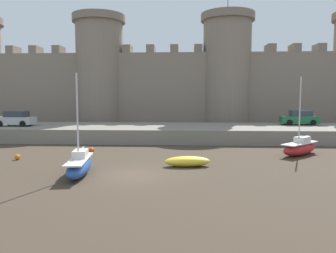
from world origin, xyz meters
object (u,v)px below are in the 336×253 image
Objects in this scene: rowboat_midflat_right at (188,161)px; car_quay_centre_west at (16,119)px; mooring_buoy_mid_mud at (17,157)px; car_quay_east at (300,118)px; mooring_buoy_near_channel at (91,150)px; sailboat_near_channel_left at (300,148)px; sailboat_midflat_left at (80,165)px.

rowboat_midflat_right is 0.76× the size of car_quay_centre_west.
mooring_buoy_mid_mud is 13.39m from car_quay_centre_west.
car_quay_east is at bearing 5.72° from car_quay_centre_west.
car_quay_centre_west is 1.00× the size of car_quay_east.
mooring_buoy_near_channel is at bearing -150.38° from car_quay_east.
mooring_buoy_mid_mud is at bearing -171.85° from sailboat_near_channel_left.
sailboat_near_channel_left is at bearing -0.12° from mooring_buoy_near_channel.
sailboat_near_channel_left reaches higher than sailboat_midflat_left.
car_quay_east is at bearing 29.62° from mooring_buoy_near_channel.
car_quay_centre_west is at bearing 127.41° from sailboat_midflat_left.
mooring_buoy_near_channel is (-1.45, 7.45, -0.36)m from sailboat_midflat_left.
sailboat_near_channel_left reaches higher than car_quay_centre_west.
car_quay_centre_west is 31.65m from car_quay_east.
sailboat_near_channel_left is 21.55m from mooring_buoy_mid_mud.
mooring_buoy_near_channel is (4.60, 3.09, 0.03)m from mooring_buoy_mid_mud.
sailboat_near_channel_left is 15.33× the size of mooring_buoy_mid_mud.
sailboat_midflat_left is 14.82× the size of mooring_buoy_mid_mud.
sailboat_near_channel_left is 12.53m from car_quay_east.
mooring_buoy_mid_mud is 0.10× the size of car_quay_centre_west.
car_quay_centre_west is (-10.82, 8.60, 1.96)m from mooring_buoy_near_channel.
car_quay_east is at bearing 52.08° from rowboat_midflat_right.
sailboat_midflat_left reaches higher than mooring_buoy_near_channel.
mooring_buoy_mid_mud is (-12.42, 1.66, -0.16)m from rowboat_midflat_right.
sailboat_midflat_left is 1.43× the size of car_quay_east.
sailboat_near_channel_left is (15.28, 7.41, 0.00)m from sailboat_midflat_left.
mooring_buoy_mid_mud is at bearing -146.13° from mooring_buoy_near_channel.
sailboat_near_channel_left is 1.96× the size of rowboat_midflat_right.
car_quay_east is (20.67, 11.75, 1.96)m from mooring_buoy_near_channel.
sailboat_midflat_left is 7.60m from mooring_buoy_near_channel.
car_quay_east is (25.28, 14.84, 1.99)m from mooring_buoy_mid_mud.
mooring_buoy_near_channel is at bearing 33.87° from mooring_buoy_mid_mud.
sailboat_midflat_left is at bearing -35.78° from mooring_buoy_mid_mud.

